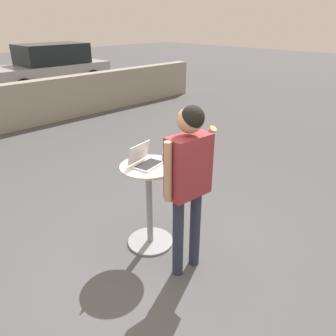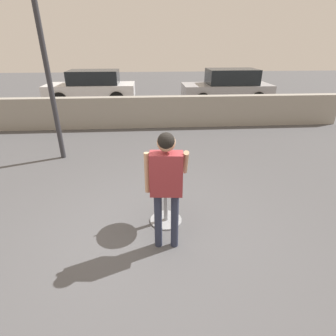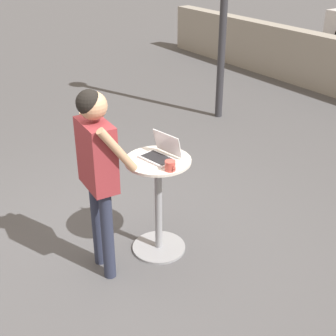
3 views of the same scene
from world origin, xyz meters
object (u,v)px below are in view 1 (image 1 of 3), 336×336
standing_person (188,172)px  parked_car_further_down (50,67)px  coffee_mug (166,156)px  laptop (145,160)px  cafe_table (149,202)px

standing_person → parked_car_further_down: 10.62m
coffee_mug → laptop: bearing=163.3°
laptop → coffee_mug: 0.26m
laptop → parked_car_further_down: size_ratio=0.09×
cafe_table → standing_person: size_ratio=0.57×
laptop → standing_person: (-0.02, -0.64, 0.09)m
cafe_table → parked_car_further_down: parked_car_further_down is taller
laptop → coffee_mug: size_ratio=2.88×
standing_person → laptop: bearing=88.0°
cafe_table → laptop: bearing=101.4°
laptop → cafe_table: bearing=-78.6°
parked_car_further_down → laptop: bearing=-111.4°
cafe_table → standing_person: 0.83m
cafe_table → laptop: size_ratio=2.73×
cafe_table → standing_person: standing_person is taller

